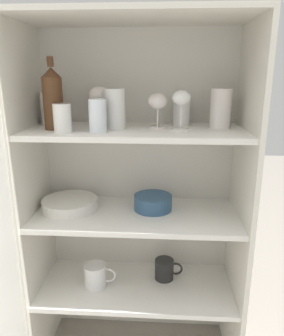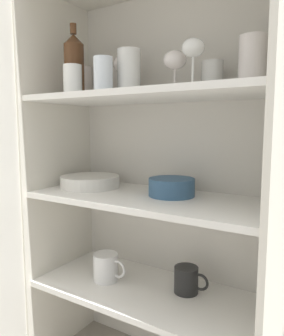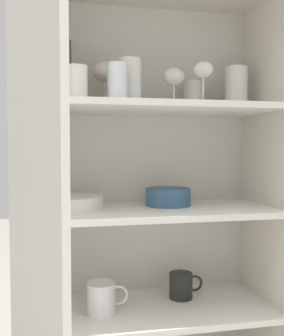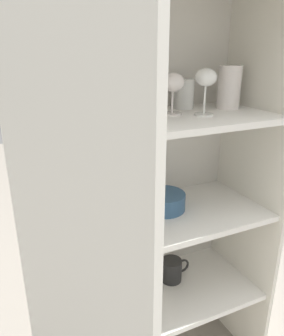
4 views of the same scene
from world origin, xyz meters
name	(u,v)px [view 2 (image 2 of 4)]	position (x,y,z in m)	size (l,w,h in m)	color
cupboard_back_panel	(173,183)	(0.00, 0.36, 0.70)	(0.85, 0.02, 1.40)	silver
cupboard_side_left	(60,180)	(-0.42, 0.18, 0.70)	(0.02, 0.39, 1.40)	silver
cupboard_side_right	(279,206)	(0.42, 0.18, 0.70)	(0.02, 0.39, 1.40)	silver
shelf_board_lower	(148,292)	(0.00, 0.18, 0.33)	(0.81, 0.35, 0.02)	white
shelf_board_middle	(148,199)	(0.00, 0.18, 0.67)	(0.81, 0.35, 0.02)	white
shelf_board_upper	(149,96)	(0.00, 0.18, 1.01)	(0.81, 0.35, 0.02)	white
tumbler_glass_0	(103,75)	(-0.13, 0.10, 1.08)	(0.06, 0.06, 0.11)	white
tumbler_glass_1	(73,80)	(-0.25, 0.08, 1.07)	(0.06, 0.06, 0.10)	white
tumbler_glass_2	(129,72)	(-0.08, 0.17, 1.10)	(0.08, 0.08, 0.15)	white
tumbler_glass_3	(212,77)	(0.18, 0.28, 1.08)	(0.07, 0.07, 0.10)	white
tumbler_glass_4	(253,62)	(0.32, 0.22, 1.10)	(0.08, 0.08, 0.15)	silver
tumbler_glass_5	(84,84)	(-0.36, 0.27, 1.09)	(0.06, 0.06, 0.13)	silver
wine_glass_0	(175,62)	(0.08, 0.20, 1.12)	(0.07, 0.07, 0.13)	silver
wine_glass_1	(125,66)	(-0.15, 0.25, 1.14)	(0.09, 0.09, 0.15)	silver
wine_glass_2	(193,52)	(0.17, 0.15, 1.13)	(0.07, 0.07, 0.14)	white
wine_bottle	(74,65)	(-0.30, 0.15, 1.14)	(0.07, 0.07, 0.26)	#4C2D19
plate_stack_white	(90,181)	(-0.27, 0.20, 0.70)	(0.23, 0.23, 0.04)	silver
mixing_bowl_large	(172,186)	(0.07, 0.22, 0.72)	(0.16, 0.16, 0.06)	#33567A
coffee_mug_primary	(106,267)	(-0.17, 0.16, 0.40)	(0.14, 0.09, 0.10)	white
coffee_mug_extra_1	(187,280)	(0.12, 0.23, 0.39)	(0.12, 0.08, 0.09)	black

